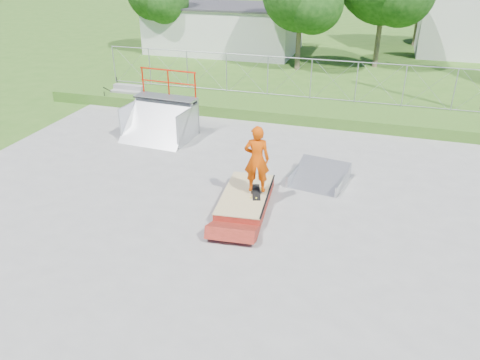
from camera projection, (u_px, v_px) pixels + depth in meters
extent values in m
plane|color=#325E1A|center=(244.00, 225.00, 12.64)|extent=(120.00, 120.00, 0.00)
cube|color=gray|center=(244.00, 224.00, 12.63)|extent=(20.00, 16.00, 0.04)
cube|color=#325E1A|center=(305.00, 110.00, 20.64)|extent=(24.00, 3.00, 0.50)
cube|color=maroon|center=(246.00, 200.00, 13.52)|extent=(1.51, 2.76, 0.37)
cube|color=tan|center=(246.00, 194.00, 13.43)|extent=(1.54, 2.78, 0.03)
cube|color=black|center=(256.00, 193.00, 13.36)|extent=(0.45, 0.82, 0.13)
imported|color=#C33D02|center=(257.00, 162.00, 12.93)|extent=(0.79, 0.60, 1.94)
cube|color=silver|center=(225.00, 29.00, 32.85)|extent=(10.00, 6.00, 3.00)
cylinder|color=brown|center=(298.00, 49.00, 27.98)|extent=(0.30, 0.30, 2.45)
sphere|color=#11350E|center=(314.00, 4.00, 26.10)|extent=(3.36, 3.36, 3.36)
cylinder|color=brown|center=(377.00, 44.00, 28.43)|extent=(0.30, 0.30, 2.80)
cylinder|color=brown|center=(161.00, 36.00, 32.35)|extent=(0.30, 0.30, 2.27)
sphere|color=#11350E|center=(165.00, 0.00, 30.61)|extent=(3.12, 3.12, 3.12)
cylinder|color=brown|center=(416.00, 31.00, 34.76)|extent=(0.30, 0.30, 2.10)
sphere|color=#11350E|center=(432.00, 0.00, 33.15)|extent=(2.88, 2.88, 2.88)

